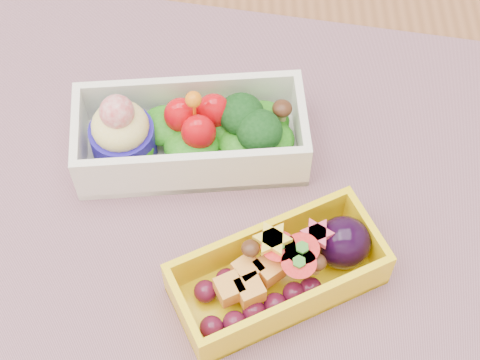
{
  "coord_description": "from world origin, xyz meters",
  "views": [
    {
      "loc": [
        0.01,
        -0.32,
        1.28
      ],
      "look_at": [
        0.02,
        -0.02,
        0.79
      ],
      "focal_mm": 58.57,
      "sensor_mm": 36.0,
      "label": 1
    }
  ],
  "objects_px": {
    "table": "(219,246)",
    "bento_white": "(190,134)",
    "placemat": "(231,212)",
    "bento_yellow": "(282,272)"
  },
  "relations": [
    {
      "from": "table",
      "to": "bento_yellow",
      "type": "distance_m",
      "value": 0.16
    },
    {
      "from": "placemat",
      "to": "bento_yellow",
      "type": "xyz_separation_m",
      "value": [
        0.04,
        -0.06,
        0.02
      ]
    },
    {
      "from": "placemat",
      "to": "bento_yellow",
      "type": "distance_m",
      "value": 0.08
    },
    {
      "from": "table",
      "to": "placemat",
      "type": "distance_m",
      "value": 0.1
    },
    {
      "from": "placemat",
      "to": "bento_white",
      "type": "distance_m",
      "value": 0.07
    },
    {
      "from": "bento_white",
      "to": "bento_yellow",
      "type": "relative_size",
      "value": 1.12
    },
    {
      "from": "bento_white",
      "to": "placemat",
      "type": "bearing_deg",
      "value": -63.93
    },
    {
      "from": "table",
      "to": "bento_white",
      "type": "xyz_separation_m",
      "value": [
        -0.02,
        0.03,
        0.13
      ]
    },
    {
      "from": "bento_white",
      "to": "bento_yellow",
      "type": "distance_m",
      "value": 0.14
    },
    {
      "from": "placemat",
      "to": "bento_yellow",
      "type": "relative_size",
      "value": 3.34
    }
  ]
}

